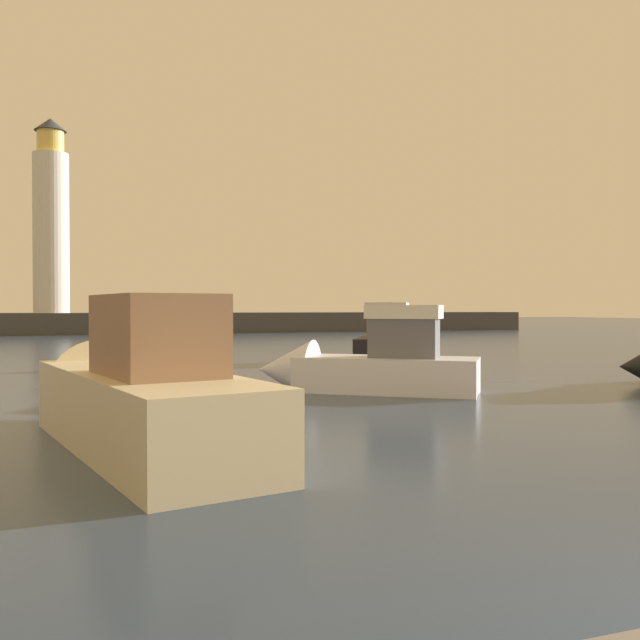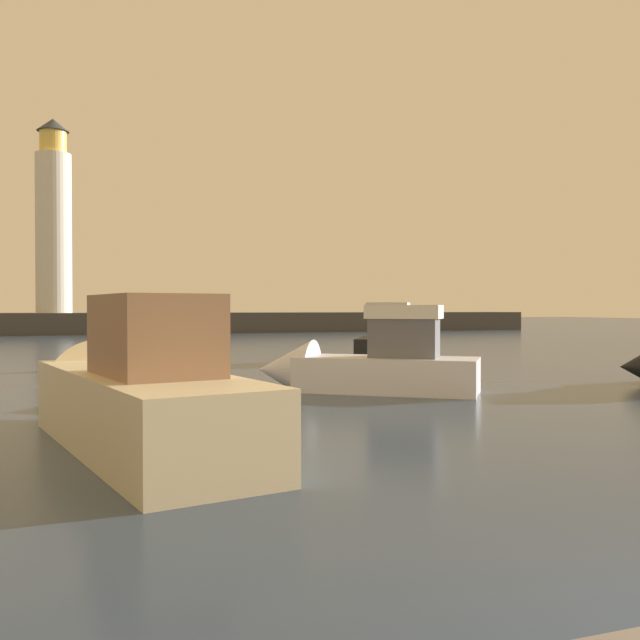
# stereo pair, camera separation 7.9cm
# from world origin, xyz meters

# --- Properties ---
(ground_plane) EXTENTS (220.00, 220.00, 0.00)m
(ground_plane) POSITION_xyz_m (0.00, 29.40, 0.00)
(ground_plane) COLOR #2D3D51
(breakwater) EXTENTS (75.40, 5.16, 1.77)m
(breakwater) POSITION_xyz_m (0.00, 58.81, 0.88)
(breakwater) COLOR #423F3D
(breakwater) RESTS_ON ground_plane
(lighthouse) EXTENTS (2.85, 2.85, 16.02)m
(lighthouse) POSITION_xyz_m (-6.15, 58.81, 9.36)
(lighthouse) COLOR silver
(lighthouse) RESTS_ON breakwater
(motorboat_0) EXTENTS (5.45, 7.26, 2.89)m
(motorboat_0) POSITION_xyz_m (8.33, 24.37, 0.71)
(motorboat_0) COLOR black
(motorboat_0) RESTS_ON ground_plane
(motorboat_1) EXTENTS (3.42, 7.90, 2.61)m
(motorboat_1) POSITION_xyz_m (-3.65, 8.92, 0.79)
(motorboat_1) COLOR beige
(motorboat_1) RESTS_ON ground_plane
(motorboat_4) EXTENTS (5.73, 4.81, 2.58)m
(motorboat_4) POSITION_xyz_m (2.49, 14.06, 0.67)
(motorboat_4) COLOR silver
(motorboat_4) RESTS_ON ground_plane
(mooring_buoy) EXTENTS (0.73, 0.73, 0.73)m
(mooring_buoy) POSITION_xyz_m (-4.14, 22.68, 0.36)
(mooring_buoy) COLOR #EA5919
(mooring_buoy) RESTS_ON ground_plane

